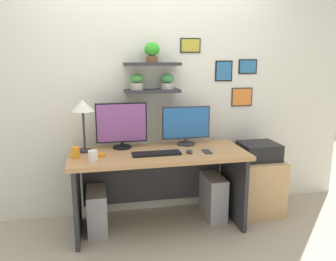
# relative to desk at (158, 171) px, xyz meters

# --- Properties ---
(ground_plane) EXTENTS (8.00, 8.00, 0.00)m
(ground_plane) POSITION_rel_desk_xyz_m (0.00, -0.06, -0.54)
(ground_plane) COLOR tan
(back_wall_assembly) EXTENTS (4.40, 0.24, 2.70)m
(back_wall_assembly) POSITION_rel_desk_xyz_m (0.00, 0.38, 0.81)
(back_wall_assembly) COLOR silver
(back_wall_assembly) RESTS_ON ground
(desk) EXTENTS (1.63, 0.68, 0.75)m
(desk) POSITION_rel_desk_xyz_m (0.00, 0.00, 0.00)
(desk) COLOR tan
(desk) RESTS_ON ground
(monitor_left) EXTENTS (0.49, 0.18, 0.44)m
(monitor_left) POSITION_rel_desk_xyz_m (-0.32, 0.16, 0.44)
(monitor_left) COLOR black
(monitor_left) RESTS_ON desk
(monitor_right) EXTENTS (0.49, 0.18, 0.39)m
(monitor_right) POSITION_rel_desk_xyz_m (0.32, 0.16, 0.41)
(monitor_right) COLOR #2D2D33
(monitor_right) RESTS_ON desk
(keyboard) EXTENTS (0.44, 0.14, 0.02)m
(keyboard) POSITION_rel_desk_xyz_m (-0.04, -0.14, 0.22)
(keyboard) COLOR black
(keyboard) RESTS_ON desk
(computer_mouse) EXTENTS (0.06, 0.09, 0.03)m
(computer_mouse) POSITION_rel_desk_xyz_m (0.27, -0.15, 0.22)
(computer_mouse) COLOR #2D2D33
(computer_mouse) RESTS_ON desk
(desk_lamp) EXTENTS (0.21, 0.21, 0.49)m
(desk_lamp) POSITION_rel_desk_xyz_m (-0.67, 0.10, 0.61)
(desk_lamp) COLOR #2D2D33
(desk_lamp) RESTS_ON desk
(cell_phone) EXTENTS (0.08, 0.14, 0.01)m
(cell_phone) POSITION_rel_desk_xyz_m (0.44, -0.16, 0.21)
(cell_phone) COLOR #2D2D33
(cell_phone) RESTS_ON desk
(coffee_mug) EXTENTS (0.08, 0.08, 0.09)m
(coffee_mug) POSITION_rel_desk_xyz_m (-0.60, -0.21, 0.25)
(coffee_mug) COLOR white
(coffee_mug) RESTS_ON desk
(pen_cup) EXTENTS (0.07, 0.07, 0.10)m
(pen_cup) POSITION_rel_desk_xyz_m (-0.74, -0.09, 0.26)
(pen_cup) COLOR orange
(pen_cup) RESTS_ON desk
(scissors_tray) EXTENTS (0.14, 0.11, 0.02)m
(scissors_tray) POSITION_rel_desk_xyz_m (-0.55, -0.08, 0.22)
(scissors_tray) COLOR orange
(scissors_tray) RESTS_ON desk
(drawer_cabinet) EXTENTS (0.44, 0.50, 0.58)m
(drawer_cabinet) POSITION_rel_desk_xyz_m (1.08, 0.06, -0.25)
(drawer_cabinet) COLOR tan
(drawer_cabinet) RESTS_ON ground
(printer) EXTENTS (0.38, 0.34, 0.17)m
(printer) POSITION_rel_desk_xyz_m (1.08, 0.06, 0.12)
(printer) COLOR black
(printer) RESTS_ON drawer_cabinet
(computer_tower_left) EXTENTS (0.18, 0.40, 0.39)m
(computer_tower_left) POSITION_rel_desk_xyz_m (-0.59, 0.00, -0.34)
(computer_tower_left) COLOR #99999E
(computer_tower_left) RESTS_ON ground
(computer_tower_right) EXTENTS (0.18, 0.40, 0.44)m
(computer_tower_right) POSITION_rel_desk_xyz_m (0.58, 0.04, -0.32)
(computer_tower_right) COLOR #99999E
(computer_tower_right) RESTS_ON ground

